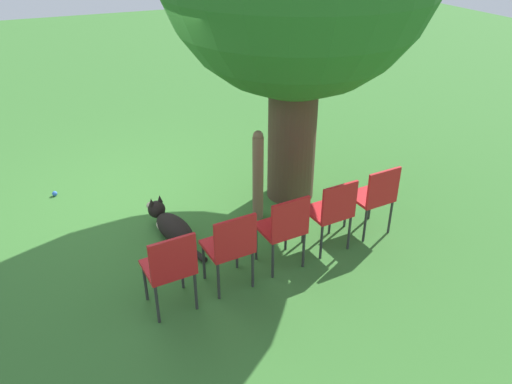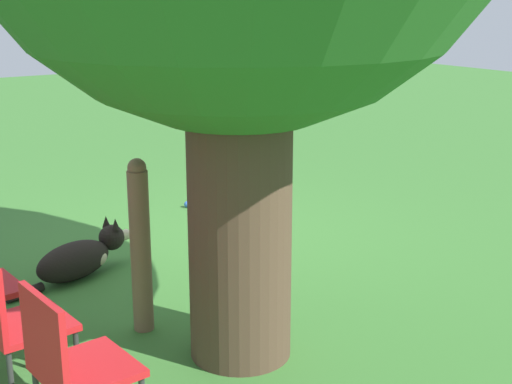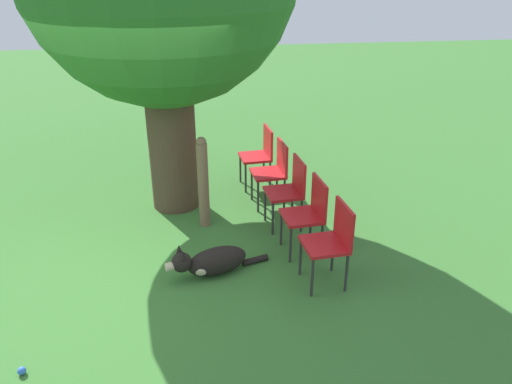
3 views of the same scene
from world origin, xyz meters
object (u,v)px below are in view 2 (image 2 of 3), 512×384
object	(u,v)px
tennis_ball	(187,204)
fence_post	(140,245)
dog	(81,257)
red_chair_4	(70,362)
red_chair_3	(12,317)

from	to	relation	value
tennis_ball	fence_post	bearing A→B (deg)	55.58
dog	tennis_ball	world-z (taller)	dog
red_chair_4	tennis_ball	bearing A→B (deg)	49.13
dog	red_chair_4	size ratio (longest dim) A/B	1.27
red_chair_4	tennis_ball	xyz separation A→B (m)	(-2.45, -3.41, -0.49)
fence_post	red_chair_4	distance (m)	1.40
fence_post	red_chair_4	bearing A→B (deg)	51.68
red_chair_3	red_chair_4	world-z (taller)	same
red_chair_3	tennis_ball	bearing A→B (deg)	42.45
red_chair_4	dog	bearing A→B (deg)	63.78
tennis_ball	dog	bearing A→B (deg)	36.92
red_chair_4	fence_post	bearing A→B (deg)	46.53
dog	red_chair_3	bearing A→B (deg)	-138.12
dog	fence_post	xyz separation A→B (m)	(-0.01, 1.11, 0.43)
dog	red_chair_4	distance (m)	2.39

